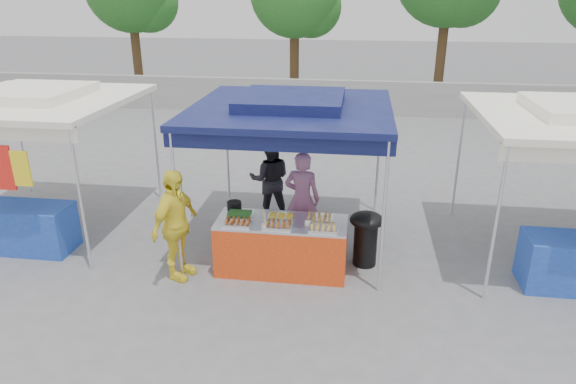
# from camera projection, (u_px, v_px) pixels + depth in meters

# --- Properties ---
(ground_plane) EXTENTS (80.00, 80.00, 0.00)m
(ground_plane) POSITION_uv_depth(u_px,v_px,m) (283.00, 266.00, 8.22)
(ground_plane) COLOR slate
(back_wall) EXTENTS (40.00, 0.25, 1.20)m
(back_wall) POSITION_uv_depth(u_px,v_px,m) (329.00, 97.00, 18.14)
(back_wall) COLOR gray
(back_wall) RESTS_ON ground_plane
(main_canopy) EXTENTS (3.20, 3.20, 2.57)m
(main_canopy) POSITION_uv_depth(u_px,v_px,m) (291.00, 107.00, 8.25)
(main_canopy) COLOR silver
(main_canopy) RESTS_ON ground_plane
(neighbor_stall_left) EXTENTS (3.20, 3.20, 2.57)m
(neighbor_stall_left) POSITION_uv_depth(u_px,v_px,m) (27.00, 149.00, 8.75)
(neighbor_stall_left) COLOR silver
(neighbor_stall_left) RESTS_ON ground_plane
(vendor_table) EXTENTS (2.00, 0.80, 0.85)m
(vendor_table) POSITION_uv_depth(u_px,v_px,m) (282.00, 246.00, 7.98)
(vendor_table) COLOR #E24014
(vendor_table) RESTS_ON ground_plane
(food_tray_fl) EXTENTS (0.42, 0.30, 0.07)m
(food_tray_fl) POSITION_uv_depth(u_px,v_px,m) (237.00, 223.00, 7.68)
(food_tray_fl) COLOR white
(food_tray_fl) RESTS_ON vendor_table
(food_tray_fm) EXTENTS (0.42, 0.30, 0.07)m
(food_tray_fm) POSITION_uv_depth(u_px,v_px,m) (278.00, 225.00, 7.59)
(food_tray_fm) COLOR white
(food_tray_fm) RESTS_ON vendor_table
(food_tray_fr) EXTENTS (0.42, 0.30, 0.07)m
(food_tray_fr) POSITION_uv_depth(u_px,v_px,m) (323.00, 228.00, 7.50)
(food_tray_fr) COLOR white
(food_tray_fr) RESTS_ON vendor_table
(food_tray_bl) EXTENTS (0.42, 0.30, 0.07)m
(food_tray_bl) POSITION_uv_depth(u_px,v_px,m) (240.00, 215.00, 7.94)
(food_tray_bl) COLOR white
(food_tray_bl) RESTS_ON vendor_table
(food_tray_bm) EXTENTS (0.42, 0.30, 0.07)m
(food_tray_bm) POSITION_uv_depth(u_px,v_px,m) (281.00, 217.00, 7.88)
(food_tray_bm) COLOR white
(food_tray_bm) RESTS_ON vendor_table
(food_tray_br) EXTENTS (0.42, 0.30, 0.07)m
(food_tray_br) POSITION_uv_depth(u_px,v_px,m) (320.00, 218.00, 7.83)
(food_tray_br) COLOR white
(food_tray_br) RESTS_ON vendor_table
(cooking_pot) EXTENTS (0.23, 0.23, 0.14)m
(cooking_pot) POSITION_uv_depth(u_px,v_px,m) (234.00, 206.00, 8.20)
(cooking_pot) COLOR black
(cooking_pot) RESTS_ON vendor_table
(skewer_cup) EXTENTS (0.08, 0.08, 0.10)m
(skewer_cup) POSITION_uv_depth(u_px,v_px,m) (264.00, 226.00, 7.54)
(skewer_cup) COLOR silver
(skewer_cup) RESTS_ON vendor_table
(wok_burner) EXTENTS (0.54, 0.54, 0.91)m
(wok_burner) POSITION_uv_depth(u_px,v_px,m) (366.00, 234.00, 8.11)
(wok_burner) COLOR black
(wok_burner) RESTS_ON ground_plane
(crate_left) EXTENTS (0.55, 0.38, 0.33)m
(crate_left) POSITION_uv_depth(u_px,v_px,m) (270.00, 239.00, 8.77)
(crate_left) COLOR #1734BD
(crate_left) RESTS_ON ground_plane
(crate_right) EXTENTS (0.51, 0.35, 0.30)m
(crate_right) POSITION_uv_depth(u_px,v_px,m) (298.00, 243.00, 8.67)
(crate_right) COLOR #1734BD
(crate_right) RESTS_ON ground_plane
(crate_stacked) EXTENTS (0.48, 0.33, 0.29)m
(crate_stacked) POSITION_uv_depth(u_px,v_px,m) (298.00, 227.00, 8.56)
(crate_stacked) COLOR #1734BD
(crate_stacked) RESTS_ON crate_right
(vendor_woman) EXTENTS (0.65, 0.46, 1.67)m
(vendor_woman) POSITION_uv_depth(u_px,v_px,m) (302.00, 199.00, 8.68)
(vendor_woman) COLOR #A06690
(vendor_woman) RESTS_ON ground_plane
(helper_man) EXTENTS (0.88, 0.73, 1.63)m
(helper_man) POSITION_uv_depth(u_px,v_px,m) (270.00, 179.00, 9.63)
(helper_man) COLOR #232328
(helper_man) RESTS_ON ground_plane
(customer_person) EXTENTS (0.69, 1.10, 1.74)m
(customer_person) POSITION_uv_depth(u_px,v_px,m) (175.00, 225.00, 7.63)
(customer_person) COLOR yellow
(customer_person) RESTS_ON ground_plane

